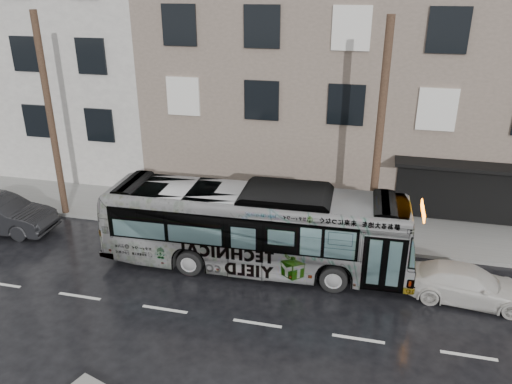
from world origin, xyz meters
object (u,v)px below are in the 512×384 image
Objects in this scene: sign_post at (399,223)px; bus at (255,227)px; utility_pole_rear at (51,119)px; dark_sedan at (0,214)px; utility_pole_front at (379,141)px; white_sedan at (468,284)px.

sign_post is 5.80m from bus.
dark_sedan is at bearing -130.83° from utility_pole_rear.
utility_pole_rear is 4.74m from dark_sedan.
utility_pole_rear is 1.86× the size of dark_sedan.
dark_sedan is (-15.80, -2.08, -3.85)m from utility_pole_front.
dark_sedan is (-19.18, 0.71, 0.18)m from white_sedan.
white_sedan is (7.61, -0.52, -1.01)m from bus.
utility_pole_rear is 10.48m from bus.
utility_pole_front is 3.48m from sign_post.
white_sedan is (17.38, -2.80, -4.04)m from utility_pole_rear.
white_sedan is at bearing -39.61° from utility_pole_front.
bus is at bearing -92.93° from dark_sedan.
bus is (-5.33, -2.28, 0.27)m from sign_post.
dark_sedan is (-1.80, -2.08, -3.85)m from utility_pole_rear.
bus reaches higher than sign_post.
utility_pole_front is at bearing 54.68° from white_sedan.
utility_pole_rear is 2.14× the size of white_sedan.
utility_pole_rear reaches higher than white_sedan.
utility_pole_front reaches higher than bus.
dark_sedan is at bearing 87.30° from bus.
utility_pole_rear is at bearing 180.00° from sign_post.
dark_sedan is (-11.57, 0.19, -0.83)m from bus.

